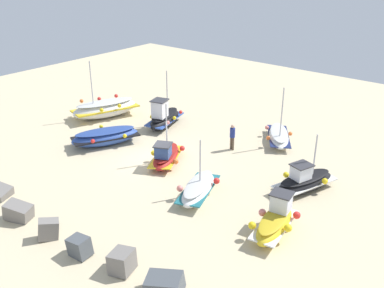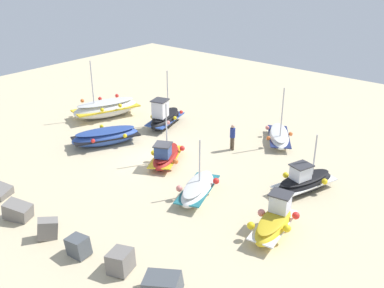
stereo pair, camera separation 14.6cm
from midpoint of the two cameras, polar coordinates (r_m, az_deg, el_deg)
ground_plane at (r=26.02m, az=-4.31°, el=-2.13°), size 49.38×49.38×0.00m
fishing_boat_0 at (r=33.08m, az=-10.98°, el=4.59°), size 3.61×5.29×4.38m
fishing_boat_1 at (r=28.81m, az=11.34°, el=1.00°), size 3.13×3.86×3.84m
fishing_boat_2 at (r=23.31m, az=14.49°, el=-4.75°), size 2.33×3.90×3.04m
fishing_boat_3 at (r=25.46m, az=-3.24°, el=-1.52°), size 2.67×3.55×3.57m
fishing_boat_4 at (r=19.76m, az=10.82°, el=-9.88°), size 1.80×3.39×1.72m
fishing_boat_5 at (r=22.14m, az=0.95°, el=-5.82°), size 2.35×3.70×3.02m
fishing_boat_6 at (r=30.73m, az=-3.44°, el=3.47°), size 2.28×3.88×3.88m
fishing_boat_7 at (r=28.39m, az=-10.98°, el=0.99°), size 3.42×4.61×1.07m
person_walking at (r=27.04m, az=5.42°, el=1.10°), size 0.32×0.32×1.66m
breakwater_rocks at (r=21.40m, az=-19.36°, el=-8.64°), size 16.53×2.05×1.11m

